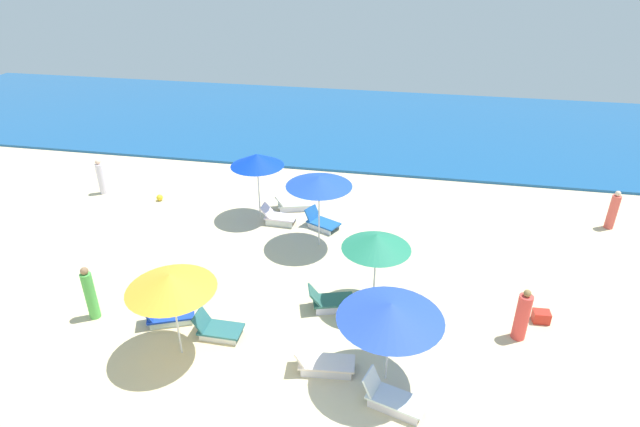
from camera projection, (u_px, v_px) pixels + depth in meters
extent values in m
cube|color=#19528D|center=(367.00, 123.00, 30.33)|extent=(60.00, 14.66, 0.12)
cylinder|color=silver|center=(388.00, 349.00, 12.31)|extent=(0.05, 0.05, 1.88)
cone|color=blue|center=(391.00, 311.00, 11.77)|extent=(2.50, 2.50, 0.43)
cube|color=silver|center=(326.00, 375.00, 12.70)|extent=(1.25, 0.16, 0.24)
cube|color=silver|center=(328.00, 359.00, 13.16)|extent=(1.25, 0.16, 0.24)
cube|color=silver|center=(327.00, 362.00, 12.86)|extent=(1.45, 0.76, 0.06)
cube|color=silver|center=(301.00, 354.00, 12.81)|extent=(0.35, 0.62, 0.48)
cube|color=silver|center=(392.00, 412.00, 11.68)|extent=(1.17, 0.39, 0.24)
cube|color=silver|center=(400.00, 396.00, 12.10)|extent=(1.17, 0.39, 0.24)
cube|color=silver|center=(396.00, 399.00, 11.82)|extent=(1.46, 0.98, 0.06)
cube|color=silver|center=(372.00, 382.00, 11.96)|extent=(0.44, 0.65, 0.51)
cylinder|color=silver|center=(259.00, 192.00, 19.71)|extent=(0.05, 0.05, 2.15)
cone|color=#0A34DD|center=(257.00, 160.00, 19.09)|extent=(2.00, 2.00, 0.47)
cube|color=silver|center=(295.00, 210.00, 20.52)|extent=(1.14, 0.37, 0.21)
cube|color=silver|center=(294.00, 203.00, 21.03)|extent=(1.14, 0.37, 0.21)
cube|color=silver|center=(294.00, 203.00, 20.71)|extent=(1.45, 1.02, 0.06)
cube|color=silver|center=(279.00, 199.00, 20.55)|extent=(0.53, 0.72, 0.50)
cube|color=silver|center=(279.00, 224.00, 19.44)|extent=(1.05, 0.08, 0.25)
cube|color=silver|center=(283.00, 217.00, 19.90)|extent=(1.05, 0.08, 0.25)
cube|color=white|center=(281.00, 217.00, 19.60)|extent=(1.19, 0.66, 0.06)
cube|color=white|center=(267.00, 211.00, 19.61)|extent=(0.43, 0.60, 0.45)
cylinder|color=silver|center=(374.00, 277.00, 14.91)|extent=(0.05, 0.05, 1.94)
cone|color=#247E5B|center=(377.00, 241.00, 14.35)|extent=(1.97, 1.97, 0.45)
cube|color=silver|center=(335.00, 310.00, 14.89)|extent=(1.04, 0.35, 0.25)
cube|color=silver|center=(332.00, 299.00, 15.39)|extent=(1.04, 0.35, 0.25)
cube|color=#306459|center=(333.00, 300.00, 15.07)|extent=(1.34, 0.99, 0.06)
cube|color=#306459|center=(315.00, 295.00, 14.91)|extent=(0.53, 0.71, 0.47)
cube|color=silver|center=(395.00, 331.00, 14.11)|extent=(1.06, 0.08, 0.23)
cube|color=silver|center=(395.00, 319.00, 14.56)|extent=(1.06, 0.08, 0.23)
cube|color=#2355AA|center=(396.00, 321.00, 14.27)|extent=(1.20, 0.64, 0.06)
cube|color=#2355AA|center=(376.00, 313.00, 14.25)|extent=(0.30, 0.58, 0.44)
cylinder|color=silver|center=(319.00, 216.00, 17.81)|extent=(0.05, 0.05, 2.30)
cone|color=#1D45B6|center=(319.00, 181.00, 17.19)|extent=(2.25, 2.25, 0.35)
cube|color=silver|center=(319.00, 229.00, 19.16)|extent=(0.96, 0.50, 0.20)
cube|color=silver|center=(328.00, 223.00, 19.56)|extent=(0.96, 0.50, 0.20)
cube|color=#1E5BAB|center=(324.00, 223.00, 19.30)|extent=(1.35, 1.12, 0.06)
cube|color=#1E5BAB|center=(312.00, 213.00, 19.47)|extent=(0.53, 0.70, 0.49)
cylinder|color=silver|center=(177.00, 322.00, 13.08)|extent=(0.05, 0.05, 2.03)
cone|color=gold|center=(170.00, 282.00, 12.50)|extent=(2.22, 2.22, 0.43)
cube|color=silver|center=(171.00, 324.00, 14.39)|extent=(1.09, 0.49, 0.19)
cube|color=silver|center=(172.00, 314.00, 14.81)|extent=(1.09, 0.49, 0.19)
cube|color=#173DB8|center=(171.00, 316.00, 14.54)|extent=(1.41, 1.02, 0.06)
cube|color=#173DB8|center=(148.00, 312.00, 14.32)|extent=(0.47, 0.61, 0.49)
cube|color=silver|center=(217.00, 340.00, 13.84)|extent=(1.04, 0.05, 0.19)
cube|color=silver|center=(225.00, 326.00, 14.34)|extent=(1.04, 0.05, 0.19)
cube|color=#296469|center=(221.00, 329.00, 14.03)|extent=(1.16, 0.69, 0.06)
cube|color=#296469|center=(202.00, 320.00, 14.02)|extent=(0.31, 0.65, 0.48)
cylinder|color=silver|center=(101.00, 179.00, 21.80)|extent=(0.39, 0.39, 1.33)
sphere|color=beige|center=(98.00, 162.00, 21.44)|extent=(0.22, 0.22, 0.22)
cylinder|color=#53B94E|center=(91.00, 296.00, 14.50)|extent=(0.41, 0.41, 1.48)
sphere|color=#906B4A|center=(84.00, 271.00, 14.11)|extent=(0.22, 0.22, 0.22)
cylinder|color=#EF463F|center=(522.00, 317.00, 13.75)|extent=(0.47, 0.47, 1.37)
sphere|color=olive|center=(527.00, 293.00, 13.39)|extent=(0.20, 0.20, 0.20)
cylinder|color=#E3564B|center=(613.00, 212.00, 19.14)|extent=(0.40, 0.40, 1.33)
sphere|color=beige|center=(618.00, 194.00, 18.78)|extent=(0.20, 0.20, 0.20)
cube|color=red|center=(541.00, 317.00, 14.58)|extent=(0.47, 0.37, 0.34)
sphere|color=yellow|center=(160.00, 198.00, 21.41)|extent=(0.26, 0.26, 0.26)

